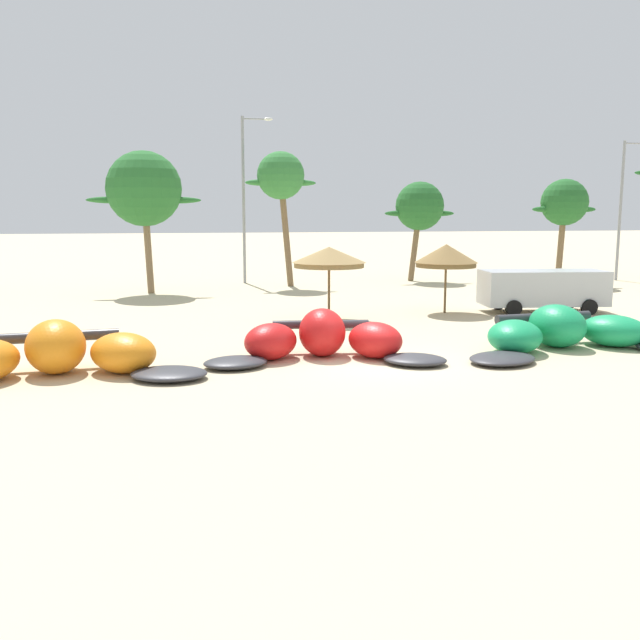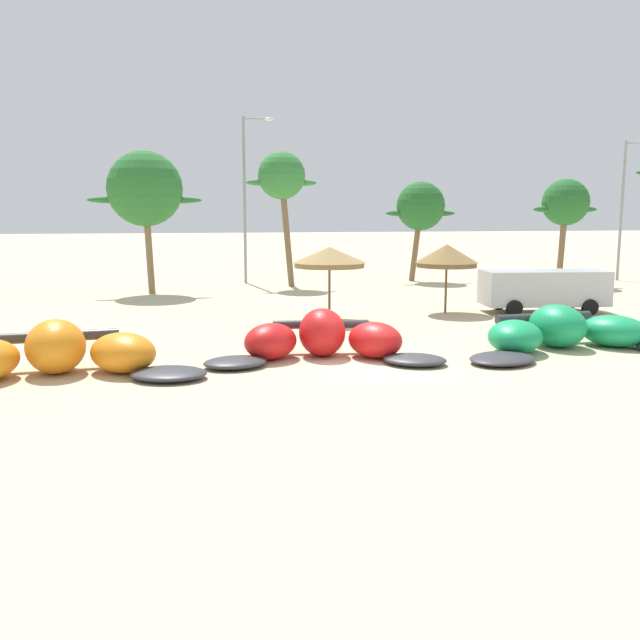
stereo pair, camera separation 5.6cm
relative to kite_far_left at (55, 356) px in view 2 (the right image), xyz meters
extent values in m
plane|color=beige|center=(8.98, -0.02, -0.57)|extent=(260.00, 260.00, 0.00)
ellipsoid|color=orange|center=(-0.04, 0.42, 0.17)|extent=(1.78, 2.18, 1.48)
ellipsoid|color=orange|center=(1.74, 0.16, -0.02)|extent=(2.53, 2.57, 1.10)
ellipsoid|color=#333338|center=(2.97, -0.89, -0.42)|extent=(2.35, 2.04, 0.30)
cylinder|color=#333338|center=(-0.11, 1.13, 0.33)|extent=(3.37, 0.64, 0.31)
cube|color=#333338|center=(-0.02, 0.22, 0.17)|extent=(1.29, 0.85, 0.04)
ellipsoid|color=#333338|center=(4.80, 0.17, -0.42)|extent=(2.11, 1.80, 0.29)
ellipsoid|color=red|center=(5.93, 1.09, -0.03)|extent=(2.29, 2.32, 1.08)
ellipsoid|color=red|center=(7.54, 1.29, 0.16)|extent=(1.64, 1.99, 1.46)
ellipsoid|color=red|center=(9.05, 0.70, -0.03)|extent=(2.12, 2.29, 1.08)
ellipsoid|color=#333338|center=(9.92, -0.46, -0.42)|extent=(2.28, 2.10, 0.29)
cylinder|color=#333338|center=(7.62, 1.92, 0.30)|extent=(3.03, 0.64, 0.27)
cube|color=#333338|center=(7.52, 1.10, 0.16)|extent=(1.17, 0.79, 0.04)
ellipsoid|color=#333338|center=(12.48, -0.79, -0.43)|extent=(2.65, 2.43, 0.28)
ellipsoid|color=#199E5B|center=(13.54, 0.55, -0.05)|extent=(2.51, 2.68, 1.03)
ellipsoid|color=#199E5B|center=(15.33, 1.19, 0.13)|extent=(1.87, 2.28, 1.39)
ellipsoid|color=#199E5B|center=(17.21, 0.90, -0.05)|extent=(2.66, 2.71, 1.03)
cylinder|color=#333338|center=(15.26, 1.93, 0.29)|extent=(3.56, 0.66, 0.32)
cube|color=#333338|center=(15.35, 0.98, 0.13)|extent=(1.35, 0.89, 0.04)
cylinder|color=brown|center=(9.23, 8.25, 0.60)|extent=(0.10, 0.10, 2.34)
cone|color=#9E7F4C|center=(9.23, 8.25, 2.09)|extent=(2.98, 2.98, 0.63)
cylinder|color=olive|center=(9.23, 8.25, 1.68)|extent=(2.83, 2.83, 0.20)
cylinder|color=brown|center=(14.62, 9.23, 0.53)|extent=(0.10, 0.10, 2.20)
cone|color=olive|center=(14.62, 9.23, 2.03)|extent=(2.72, 2.72, 0.79)
cylinder|color=brown|center=(14.62, 9.23, 1.53)|extent=(2.58, 2.58, 0.20)
cube|color=#B2B7BC|center=(18.89, 8.56, 0.52)|extent=(5.53, 2.63, 1.50)
cube|color=black|center=(17.43, 8.73, 0.78)|extent=(1.56, 2.12, 0.56)
cylinder|color=black|center=(17.13, 7.75, -0.23)|extent=(0.70, 0.32, 0.68)
cylinder|color=black|center=(17.37, 9.76, -0.23)|extent=(0.70, 0.32, 0.68)
cylinder|color=black|center=(20.41, 7.36, -0.23)|extent=(0.70, 0.32, 0.68)
cylinder|color=black|center=(20.65, 9.36, -0.23)|extent=(0.70, 0.32, 0.68)
cylinder|color=#7F6647|center=(1.63, 19.42, 2.23)|extent=(0.55, 0.36, 5.60)
sphere|color=#286B2D|center=(1.54, 19.42, 5.02)|extent=(3.99, 3.99, 3.99)
ellipsoid|color=#286B2D|center=(-0.06, 19.42, 4.42)|extent=(2.79, 0.50, 0.36)
ellipsoid|color=#286B2D|center=(3.14, 19.42, 4.42)|extent=(2.79, 0.50, 0.36)
cylinder|color=brown|center=(9.45, 21.49, 2.66)|extent=(0.91, 0.36, 6.46)
sphere|color=#337A38|center=(9.18, 21.49, 5.89)|extent=(2.77, 2.77, 2.77)
ellipsoid|color=#337A38|center=(8.07, 21.49, 5.47)|extent=(1.94, 0.50, 0.36)
ellipsoid|color=#337A38|center=(10.29, 21.49, 5.47)|extent=(1.94, 0.50, 0.36)
cylinder|color=brown|center=(17.99, 23.09, 1.80)|extent=(0.87, 0.36, 4.74)
sphere|color=#236028|center=(18.25, 23.09, 4.17)|extent=(3.06, 3.06, 3.06)
ellipsoid|color=#236028|center=(17.03, 23.09, 3.71)|extent=(2.14, 0.50, 0.36)
ellipsoid|color=#236028|center=(19.47, 23.09, 3.71)|extent=(2.14, 0.50, 0.36)
cylinder|color=brown|center=(25.78, 19.05, 1.90)|extent=(0.55, 0.36, 4.94)
sphere|color=#236028|center=(25.88, 19.05, 4.37)|extent=(2.76, 2.76, 2.76)
ellipsoid|color=#236028|center=(24.77, 19.05, 3.95)|extent=(1.93, 0.50, 0.36)
ellipsoid|color=#236028|center=(26.98, 19.05, 3.95)|extent=(1.93, 0.50, 0.36)
cylinder|color=gray|center=(7.22, 23.87, 4.46)|extent=(0.18, 0.18, 10.06)
cylinder|color=gray|center=(8.01, 23.87, 9.34)|extent=(1.57, 0.10, 0.10)
ellipsoid|color=silver|center=(8.79, 23.87, 9.34)|extent=(0.56, 0.24, 0.20)
cylinder|color=gray|center=(30.90, 20.92, 3.83)|extent=(0.18, 0.18, 8.79)
cylinder|color=gray|center=(31.69, 20.92, 8.07)|extent=(1.58, 0.10, 0.10)
camera|label=1|loc=(3.38, -19.17, 3.79)|focal=38.98mm
camera|label=2|loc=(3.44, -19.18, 3.79)|focal=38.98mm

